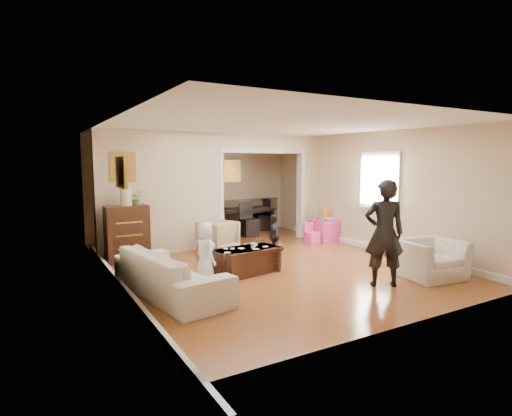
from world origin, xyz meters
TOP-DOWN VIEW (x-y plane):
  - floor at (0.00, 0.00)m, footprint 7.00×7.00m
  - partition_left at (-1.38, 1.80)m, footprint 2.75×0.18m
  - partition_right at (2.48, 1.80)m, footprint 0.55×0.18m
  - partition_header at (1.10, 1.80)m, footprint 2.22×0.18m
  - window_pane at (2.73, -0.40)m, footprint 0.03×0.95m
  - framed_art_partition at (-2.20, 1.70)m, footprint 0.45×0.03m
  - framed_art_sofa_wall at (-2.71, -0.60)m, footprint 0.03×0.55m
  - framed_art_alcove at (1.10, 3.44)m, footprint 0.45×0.03m
  - sofa at (-2.14, -0.99)m, footprint 1.21×2.34m
  - armchair_back at (-0.27, 1.43)m, footprint 0.91×0.92m
  - armchair_front at (1.95, -2.31)m, footprint 1.12×1.01m
  - dresser at (-2.23, 1.39)m, footprint 0.81×0.45m
  - table_lamp at (-2.23, 1.39)m, footprint 0.22×0.22m
  - potted_plant at (-2.03, 1.39)m, footprint 0.25×0.22m
  - coffee_table at (-0.59, -0.50)m, footprint 1.28×0.84m
  - coffee_cup at (-0.49, -0.55)m, footprint 0.12×0.12m
  - play_table at (2.43, 1.06)m, footprint 0.59×0.59m
  - cereal_box at (2.55, 1.16)m, footprint 0.20×0.08m
  - cyan_cup at (2.33, 1.01)m, footprint 0.08×0.08m
  - toy_block at (2.31, 1.18)m, footprint 0.10×0.09m
  - play_bowl at (2.48, 0.94)m, footprint 0.21×0.21m
  - dining_table at (1.18, 3.26)m, footprint 2.03×1.25m
  - adult_person at (0.91, -2.24)m, footprint 0.74×0.67m
  - child_kneel_a at (-1.44, -0.65)m, footprint 0.34×0.50m
  - child_kneel_b at (-1.29, -0.20)m, footprint 0.49×0.51m
  - child_toddler at (0.46, 0.25)m, footprint 0.48×0.54m
  - craft_papers at (-0.60, -0.49)m, footprint 0.92×0.47m

SIDE VIEW (x-z plane):
  - floor at x=0.00m, z-range 0.00..0.00m
  - coffee_table at x=-0.59m, z-range 0.00..0.44m
  - play_table at x=2.43m, z-range 0.00..0.53m
  - armchair_front at x=1.95m, z-range 0.00..0.64m
  - sofa at x=-2.14m, z-range 0.00..0.65m
  - armchair_back at x=-0.27m, z-range 0.00..0.66m
  - dining_table at x=1.18m, z-range 0.00..0.68m
  - child_kneel_b at x=-1.29m, z-range 0.00..0.83m
  - child_toddler at x=0.46m, z-range 0.00..0.88m
  - craft_papers at x=-0.60m, z-range 0.44..0.44m
  - coffee_cup at x=-0.49m, z-range 0.44..0.53m
  - child_kneel_a at x=-1.44m, z-range 0.00..0.98m
  - dresser at x=-2.23m, z-range 0.00..1.11m
  - play_bowl at x=2.48m, z-range 0.53..0.58m
  - toy_block at x=2.31m, z-range 0.53..0.58m
  - cyan_cup at x=2.33m, z-range 0.53..0.61m
  - cereal_box at x=2.55m, z-range 0.53..0.83m
  - adult_person at x=0.91m, z-range 0.00..1.69m
  - potted_plant at x=-2.03m, z-range 1.11..1.38m
  - table_lamp at x=-2.23m, z-range 1.11..1.47m
  - partition_left at x=-1.38m, z-range 0.00..2.60m
  - partition_right at x=2.48m, z-range 0.00..2.60m
  - window_pane at x=2.73m, z-range 1.00..2.10m
  - framed_art_alcove at x=1.10m, z-range 1.42..1.98m
  - framed_art_sofa_wall at x=-2.71m, z-range 1.60..2.00m
  - framed_art_partition at x=-2.20m, z-range 1.58..2.12m
  - partition_header at x=1.10m, z-range 2.25..2.60m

